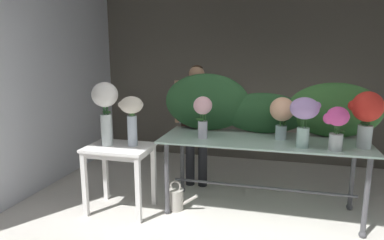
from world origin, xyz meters
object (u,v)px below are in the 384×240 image
(side_table_white, at_px, (119,156))
(vase_white_roses_tall, at_px, (105,104))
(vase_scarlet_stock, at_px, (367,113))
(watering_can, at_px, (176,199))
(vase_blush_peonies, at_px, (203,112))
(vase_lilac_tulips, at_px, (304,114))
(vase_cream_lisianthus_tall, at_px, (132,113))
(vase_fuchsia_anemones, at_px, (337,124))
(display_table_glass, at_px, (262,150))
(vase_peach_dahlias, at_px, (282,113))
(florist, at_px, (196,113))

(side_table_white, bearing_deg, vase_white_roses_tall, 179.79)
(vase_scarlet_stock, height_order, watering_can, vase_scarlet_stock)
(vase_blush_peonies, height_order, vase_scarlet_stock, vase_scarlet_stock)
(vase_lilac_tulips, bearing_deg, vase_cream_lisianthus_tall, -178.06)
(vase_lilac_tulips, bearing_deg, vase_scarlet_stock, 12.63)
(vase_fuchsia_anemones, distance_m, vase_cream_lisianthus_tall, 2.07)
(display_table_glass, bearing_deg, vase_white_roses_tall, -168.11)
(watering_can, bearing_deg, vase_peach_dahlias, 11.46)
(vase_peach_dahlias, xyz_separation_m, vase_blush_peonies, (-0.82, -0.16, -0.00))
(vase_peach_dahlias, bearing_deg, vase_cream_lisianthus_tall, -167.75)
(vase_cream_lisianthus_tall, bearing_deg, vase_peach_dahlias, 12.25)
(vase_lilac_tulips, bearing_deg, vase_fuchsia_anemones, -5.42)
(vase_white_roses_tall, distance_m, watering_can, 1.32)
(display_table_glass, relative_size, vase_scarlet_stock, 3.94)
(side_table_white, xyz_separation_m, vase_fuchsia_anemones, (2.21, 0.09, 0.46))
(vase_white_roses_tall, bearing_deg, vase_peach_dahlias, 11.99)
(side_table_white, xyz_separation_m, vase_scarlet_stock, (2.49, 0.24, 0.55))
(side_table_white, height_order, vase_fuchsia_anemones, vase_fuchsia_anemones)
(display_table_glass, bearing_deg, watering_can, -168.83)
(display_table_glass, distance_m, florist, 1.08)
(side_table_white, bearing_deg, vase_lilac_tulips, 3.38)
(watering_can, bearing_deg, vase_cream_lisianthus_tall, -165.86)
(vase_scarlet_stock, height_order, vase_lilac_tulips, vase_scarlet_stock)
(vase_white_roses_tall, relative_size, vase_cream_lisianthus_tall, 1.28)
(vase_peach_dahlias, relative_size, vase_scarlet_stock, 0.82)
(display_table_glass, relative_size, vase_white_roses_tall, 3.13)
(vase_blush_peonies, xyz_separation_m, watering_can, (-0.29, -0.06, -1.00))
(florist, height_order, vase_blush_peonies, florist)
(side_table_white, height_order, watering_can, side_table_white)
(vase_blush_peonies, bearing_deg, side_table_white, -165.33)
(vase_blush_peonies, bearing_deg, vase_white_roses_tall, -167.30)
(vase_peach_dahlias, height_order, vase_white_roses_tall, vase_white_roses_tall)
(florist, bearing_deg, vase_cream_lisianthus_tall, -120.51)
(florist, relative_size, vase_white_roses_tall, 2.31)
(display_table_glass, xyz_separation_m, watering_can, (-0.93, -0.18, -0.59))
(side_table_white, xyz_separation_m, florist, (0.65, 0.92, 0.35))
(side_table_white, xyz_separation_m, vase_cream_lisianthus_tall, (0.14, 0.05, 0.47))
(vase_fuchsia_anemones, bearing_deg, vase_blush_peonies, 173.60)
(vase_scarlet_stock, bearing_deg, watering_can, -177.74)
(vase_lilac_tulips, xyz_separation_m, vase_fuchsia_anemones, (0.30, -0.03, -0.08))
(display_table_glass, distance_m, watering_can, 1.11)
(vase_fuchsia_anemones, bearing_deg, vase_lilac_tulips, 174.58)
(vase_blush_peonies, height_order, vase_fuchsia_anemones, vase_blush_peonies)
(vase_peach_dahlias, relative_size, vase_cream_lisianthus_tall, 0.83)
(florist, height_order, vase_white_roses_tall, florist)
(vase_scarlet_stock, relative_size, vase_cream_lisianthus_tall, 1.02)
(side_table_white, distance_m, florist, 1.18)
(vase_blush_peonies, distance_m, vase_white_roses_tall, 1.06)
(vase_scarlet_stock, xyz_separation_m, vase_fuchsia_anemones, (-0.28, -0.16, -0.09))
(display_table_glass, bearing_deg, side_table_white, -167.03)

